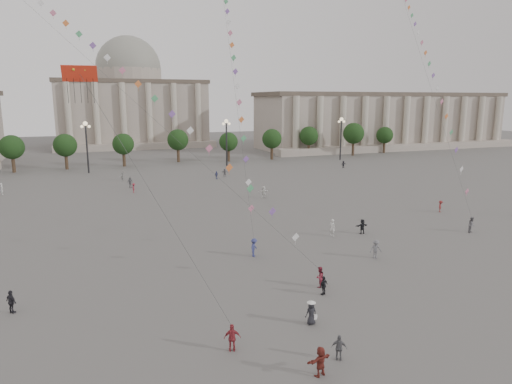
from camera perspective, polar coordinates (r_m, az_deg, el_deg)
name	(u,v)px	position (r m, az deg, el deg)	size (l,w,h in m)	color
ground	(306,294)	(36.87, 6.28, -12.51)	(360.00, 360.00, 0.00)	#504E4B
hall_east	(384,121)	(153.52, 15.66, 8.60)	(84.00, 26.22, 17.20)	gray
hall_central	(131,102)	(159.91, -15.39, 10.79)	(48.30, 34.30, 35.50)	gray
tree_row	(155,142)	(109.46, -12.52, 6.17)	(137.12, 5.12, 8.00)	#35271A
lamp_post_mid_west	(86,138)	(100.22, -20.45, 6.39)	(2.00, 0.90, 10.65)	#262628
lamp_post_mid_east	(226,134)	(104.76, -3.72, 7.27)	(2.00, 0.90, 10.65)	#262628
lamp_post_far_east	(341,131)	(117.07, 10.59, 7.54)	(2.00, 0.90, 10.65)	#262628
person_crowd_0	(216,175)	(87.88, -4.96, 2.12)	(0.90, 0.37, 1.53)	navy
person_crowd_3	(362,226)	(53.19, 13.14, -4.22)	(1.57, 0.50, 1.69)	black
person_crowd_4	(122,176)	(89.51, -16.39, 1.91)	(1.52, 0.48, 1.64)	#ADADA9
person_crowd_6	(376,249)	(45.41, 14.74, -6.91)	(1.19, 0.69, 1.85)	#5E5E63
person_crowd_7	(264,192)	(70.55, 0.97, -0.01)	(1.72, 0.55, 1.86)	silver
person_crowd_8	(441,206)	(66.56, 22.07, -1.67)	(1.02, 0.59, 1.59)	maroon
person_crowd_9	(343,164)	(103.90, 10.87, 3.41)	(1.44, 0.46, 1.55)	black
person_crowd_10	(2,189)	(83.50, -29.17, 0.34)	(0.69, 0.45, 1.89)	silver
person_crowd_12	(225,172)	(90.69, -3.93, 2.45)	(1.47, 0.47, 1.59)	slate
person_crowd_13	(332,228)	(51.63, 9.53, -4.40)	(0.71, 0.47, 1.94)	silver
person_crowd_16	(130,183)	(81.57, -15.46, 1.14)	(1.09, 0.46, 1.87)	slate
person_crowd_17	(134,188)	(77.09, -15.03, 0.48)	(1.03, 0.59, 1.59)	maroon
tourist_0	(232,338)	(28.85, -2.98, -17.74)	(1.02, 0.42, 1.74)	maroon
tourist_1	(11,302)	(37.56, -28.26, -12.00)	(1.00, 0.42, 1.71)	#242329
tourist_2	(320,361)	(26.89, 8.06, -20.23)	(1.59, 0.51, 1.71)	maroon
tourist_3	(339,348)	(28.41, 10.37, -18.62)	(0.92, 0.38, 1.57)	#5B5C60
tourist_4	(324,286)	(36.56, 8.47, -11.49)	(0.89, 0.37, 1.52)	black
kite_flyer_0	(320,277)	(37.88, 7.96, -10.48)	(0.83, 0.65, 1.71)	maroon
kite_flyer_1	(254,247)	(44.45, -0.24, -6.95)	(1.17, 0.67, 1.81)	navy
kite_flyer_2	(472,225)	(57.90, 25.37, -3.71)	(0.88, 0.68, 1.81)	slate
hat_person	(311,312)	(32.03, 6.92, -14.71)	(0.81, 0.60, 1.69)	black
dragon_kite	(82,87)	(32.59, -20.93, 12.21)	(4.88, 4.67, 18.86)	red
kite_train_west	(80,40)	(55.95, -21.15, 17.28)	(31.75, 46.27, 67.94)	#3F3F3F
kite_train_mid	(225,3)	(70.59, -3.85, 22.50)	(11.20, 50.10, 71.88)	#3F3F3F
kite_train_east	(422,47)	(78.07, 20.01, 16.65)	(16.95, 38.80, 58.28)	#3F3F3F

